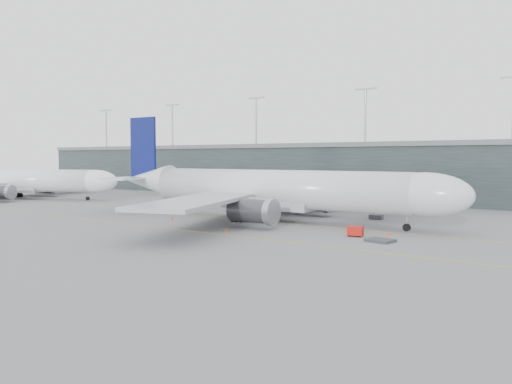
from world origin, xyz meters
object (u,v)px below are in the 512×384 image
Objects in this scene: gse_cart at (355,231)px; jet_bridge at (402,185)px; main_aircraft at (271,190)px; second_aircraft at (17,181)px.

jet_bridge is at bearing 87.93° from gse_cart.
jet_bridge reaches higher than gse_cart.
gse_cart is (19.96, -8.51, -4.74)m from main_aircraft.
main_aircraft is at bearing -20.80° from second_aircraft.
main_aircraft is 82.64m from second_aircraft.
jet_bridge is 20.53× the size of gse_cart.
main_aircraft reaches higher than gse_cart.
jet_bridge is (14.52, 27.60, 0.02)m from main_aircraft.
main_aircraft reaches higher than jet_bridge.
jet_bridge is 36.83m from gse_cart.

